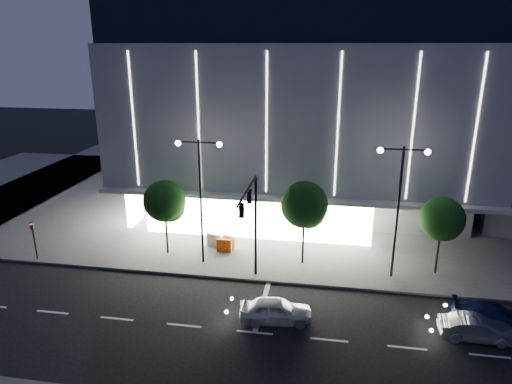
{
  "coord_description": "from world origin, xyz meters",
  "views": [
    {
      "loc": [
        5.55,
        -22.4,
        14.93
      ],
      "look_at": [
        0.53,
        7.75,
        5.0
      ],
      "focal_mm": 32.0,
      "sensor_mm": 36.0,
      "label": 1
    }
  ],
  "objects_px": {
    "car_second": "(477,329)",
    "car_third": "(495,316)",
    "street_lamp_west": "(200,184)",
    "barrier_c": "(224,245)",
    "car_lead": "(276,310)",
    "tree_right": "(442,221)",
    "traffic_mast": "(252,214)",
    "street_lamp_east": "(399,194)",
    "tree_left": "(165,203)",
    "tree_mid": "(305,207)",
    "barrier_b": "(229,242)",
    "barrier_d": "(214,240)",
    "ped_signal_far": "(34,236)"
  },
  "relations": [
    {
      "from": "car_third",
      "to": "barrier_c",
      "type": "bearing_deg",
      "value": 75.92
    },
    {
      "from": "car_second",
      "to": "barrier_b",
      "type": "height_order",
      "value": "car_second"
    },
    {
      "from": "tree_left",
      "to": "barrier_d",
      "type": "relative_size",
      "value": 5.2
    },
    {
      "from": "tree_right",
      "to": "traffic_mast",
      "type": "bearing_deg",
      "value": -162.98
    },
    {
      "from": "car_second",
      "to": "car_third",
      "type": "distance_m",
      "value": 1.91
    },
    {
      "from": "barrier_c",
      "to": "barrier_b",
      "type": "bearing_deg",
      "value": 73.34
    },
    {
      "from": "ped_signal_far",
      "to": "barrier_c",
      "type": "bearing_deg",
      "value": 14.27
    },
    {
      "from": "ped_signal_far",
      "to": "street_lamp_west",
      "type": "bearing_deg",
      "value": 7.13
    },
    {
      "from": "ped_signal_far",
      "to": "car_third",
      "type": "height_order",
      "value": "ped_signal_far"
    },
    {
      "from": "tree_mid",
      "to": "car_third",
      "type": "distance_m",
      "value": 12.91
    },
    {
      "from": "street_lamp_west",
      "to": "car_second",
      "type": "distance_m",
      "value": 18.55
    },
    {
      "from": "street_lamp_west",
      "to": "barrier_b",
      "type": "distance_m",
      "value": 6.02
    },
    {
      "from": "tree_right",
      "to": "car_third",
      "type": "distance_m",
      "value": 6.88
    },
    {
      "from": "ped_signal_far",
      "to": "barrier_b",
      "type": "distance_m",
      "value": 14.0
    },
    {
      "from": "street_lamp_west",
      "to": "tree_left",
      "type": "xyz_separation_m",
      "value": [
        -2.97,
        1.02,
        -1.92
      ]
    },
    {
      "from": "car_lead",
      "to": "barrier_b",
      "type": "height_order",
      "value": "car_lead"
    },
    {
      "from": "tree_left",
      "to": "car_third",
      "type": "distance_m",
      "value": 21.99
    },
    {
      "from": "barrier_b",
      "to": "barrier_d",
      "type": "height_order",
      "value": "same"
    },
    {
      "from": "car_second",
      "to": "car_third",
      "type": "relative_size",
      "value": 0.87
    },
    {
      "from": "tree_mid",
      "to": "street_lamp_east",
      "type": "bearing_deg",
      "value": -9.69
    },
    {
      "from": "tree_left",
      "to": "ped_signal_far",
      "type": "bearing_deg",
      "value": -164.39
    },
    {
      "from": "traffic_mast",
      "to": "barrier_d",
      "type": "distance_m",
      "value": 7.88
    },
    {
      "from": "car_third",
      "to": "barrier_c",
      "type": "height_order",
      "value": "car_third"
    },
    {
      "from": "car_second",
      "to": "tree_right",
      "type": "bearing_deg",
      "value": 6.45
    },
    {
      "from": "tree_mid",
      "to": "barrier_c",
      "type": "relative_size",
      "value": 5.59
    },
    {
      "from": "tree_mid",
      "to": "car_lead",
      "type": "bearing_deg",
      "value": -98.03
    },
    {
      "from": "tree_left",
      "to": "car_second",
      "type": "xyz_separation_m",
      "value": [
        19.65,
        -7.15,
        -3.4
      ]
    },
    {
      "from": "street_lamp_west",
      "to": "tree_mid",
      "type": "height_order",
      "value": "street_lamp_west"
    },
    {
      "from": "car_third",
      "to": "car_lead",
      "type": "bearing_deg",
      "value": 104.44
    },
    {
      "from": "street_lamp_east",
      "to": "tree_right",
      "type": "xyz_separation_m",
      "value": [
        3.03,
        1.02,
        -2.07
      ]
    },
    {
      "from": "tree_right",
      "to": "car_second",
      "type": "height_order",
      "value": "tree_right"
    },
    {
      "from": "ped_signal_far",
      "to": "car_lead",
      "type": "relative_size",
      "value": 0.73
    },
    {
      "from": "street_lamp_west",
      "to": "car_third",
      "type": "bearing_deg",
      "value": -14.73
    },
    {
      "from": "ped_signal_far",
      "to": "street_lamp_east",
      "type": "bearing_deg",
      "value": 3.44
    },
    {
      "from": "tree_right",
      "to": "tree_left",
      "type": "bearing_deg",
      "value": 180.0
    },
    {
      "from": "traffic_mast",
      "to": "street_lamp_east",
      "type": "distance_m",
      "value": 9.43
    },
    {
      "from": "tree_mid",
      "to": "tree_right",
      "type": "bearing_deg",
      "value": -0.0
    },
    {
      "from": "ped_signal_far",
      "to": "tree_left",
      "type": "bearing_deg",
      "value": 15.61
    },
    {
      "from": "traffic_mast",
      "to": "tree_left",
      "type": "height_order",
      "value": "traffic_mast"
    },
    {
      "from": "street_lamp_east",
      "to": "tree_right",
      "type": "height_order",
      "value": "street_lamp_east"
    },
    {
      "from": "traffic_mast",
      "to": "barrier_c",
      "type": "relative_size",
      "value": 6.43
    },
    {
      "from": "street_lamp_east",
      "to": "tree_mid",
      "type": "relative_size",
      "value": 1.46
    },
    {
      "from": "car_third",
      "to": "street_lamp_east",
      "type": "bearing_deg",
      "value": 53.67
    },
    {
      "from": "traffic_mast",
      "to": "ped_signal_far",
      "type": "height_order",
      "value": "traffic_mast"
    },
    {
      "from": "traffic_mast",
      "to": "barrier_b",
      "type": "relative_size",
      "value": 6.43
    },
    {
      "from": "tree_mid",
      "to": "barrier_c",
      "type": "height_order",
      "value": "tree_mid"
    },
    {
      "from": "ped_signal_far",
      "to": "barrier_c",
      "type": "relative_size",
      "value": 2.73
    },
    {
      "from": "tree_left",
      "to": "barrier_b",
      "type": "height_order",
      "value": "tree_left"
    },
    {
      "from": "barrier_c",
      "to": "car_second",
      "type": "bearing_deg",
      "value": -23.45
    },
    {
      "from": "traffic_mast",
      "to": "tree_mid",
      "type": "xyz_separation_m",
      "value": [
        3.03,
        3.68,
        -0.69
      ]
    }
  ]
}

